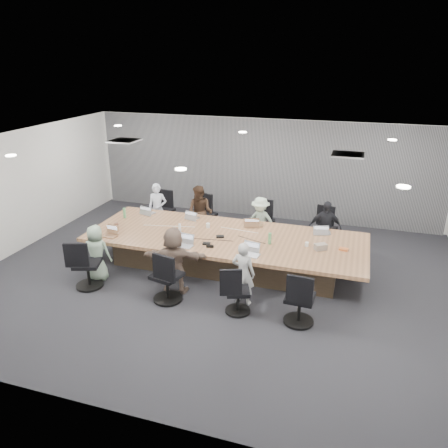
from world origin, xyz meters
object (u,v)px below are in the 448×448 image
(chair_0, at_px, (164,214))
(chair_2, at_px, (263,225))
(person_6, at_px, (243,273))
(mug_brown, at_px, (116,225))
(laptop_6, at_px, (251,255))
(person_1, at_px, (200,213))
(snack_packet, at_px, (344,249))
(bottle_clear, at_px, (180,228))
(chair_4, at_px, (88,267))
(person_0, at_px, (158,209))
(laptop_1, at_px, (192,218))
(person_2, at_px, (260,222))
(bottle_green_left, at_px, (124,213))
(chair_3, at_px, (325,232))
(stapler, at_px, (210,246))
(person_3, at_px, (325,228))
(bottle_green_right, at_px, (270,238))
(laptop_0, at_px, (148,213))
(laptop_5, at_px, (185,246))
(laptop_2, at_px, (255,225))
(chair_7, at_px, (300,302))
(conference_table, at_px, (225,250))
(chair_5, at_px, (167,280))
(chair_6, at_px, (238,295))
(laptop_4, at_px, (110,236))
(laptop_3, at_px, (323,233))
(chair_1, at_px, (205,218))
(person_4, at_px, (97,253))

(chair_0, distance_m, chair_2, 2.73)
(person_6, xyz_separation_m, mug_brown, (-3.28, 1.06, 0.18))
(chair_0, xyz_separation_m, laptop_6, (3.04, -2.50, 0.33))
(person_1, relative_size, snack_packet, 7.82)
(laptop_6, xyz_separation_m, bottle_clear, (-1.79, 0.69, 0.09))
(chair_4, relative_size, person_0, 0.64)
(laptop_1, distance_m, mug_brown, 1.79)
(person_2, relative_size, bottle_green_left, 5.07)
(chair_3, height_order, stapler, chair_3)
(person_3, relative_size, bottle_green_right, 5.37)
(laptop_0, distance_m, laptop_5, 2.30)
(person_1, height_order, laptop_1, person_1)
(laptop_2, bearing_deg, stapler, 55.93)
(laptop_2, relative_size, person_3, 0.27)
(bottle_green_left, bearing_deg, laptop_6, -18.45)
(chair_2, height_order, laptop_6, chair_2)
(chair_2, height_order, chair_7, chair_7)
(chair_2, distance_m, laptop_5, 2.75)
(conference_table, xyz_separation_m, person_0, (-2.27, 1.35, 0.27))
(chair_5, distance_m, laptop_2, 2.74)
(chair_6, height_order, bottle_green_right, bottle_green_right)
(conference_table, distance_m, person_1, 1.76)
(laptop_1, bearing_deg, laptop_4, 63.38)
(laptop_4, distance_m, mug_brown, 0.53)
(laptop_6, bearing_deg, laptop_1, 147.57)
(laptop_1, relative_size, stapler, 2.09)
(chair_0, bearing_deg, bottle_green_left, 81.58)
(chair_0, distance_m, chair_7, 5.37)
(person_6, bearing_deg, bottle_clear, -26.82)
(person_0, height_order, person_3, person_0)
(chair_2, distance_m, laptop_3, 1.82)
(chair_1, height_order, person_3, person_3)
(chair_1, distance_m, snack_packet, 3.98)
(chair_1, xyz_separation_m, chair_6, (1.86, -3.40, -0.07))
(snack_packet, bearing_deg, person_2, 146.34)
(laptop_0, xyz_separation_m, laptop_6, (3.04, -1.60, 0.00))
(conference_table, relative_size, person_1, 4.33)
(person_3, distance_m, person_4, 5.13)
(person_3, xyz_separation_m, person_4, (-4.36, -2.70, -0.05))
(chair_2, distance_m, chair_5, 3.57)
(chair_7, relative_size, laptop_1, 2.62)
(laptop_2, relative_size, snack_packet, 2.01)
(chair_2, height_order, laptop_5, chair_2)
(chair_7, height_order, bottle_clear, bottle_clear)
(chair_0, bearing_deg, chair_2, -172.80)
(person_6, bearing_deg, person_4, 7.85)
(person_2, height_order, laptop_2, person_2)
(laptop_0, bearing_deg, chair_1, -130.94)
(chair_3, bearing_deg, laptop_2, 41.35)
(chair_2, bearing_deg, laptop_4, 48.50)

